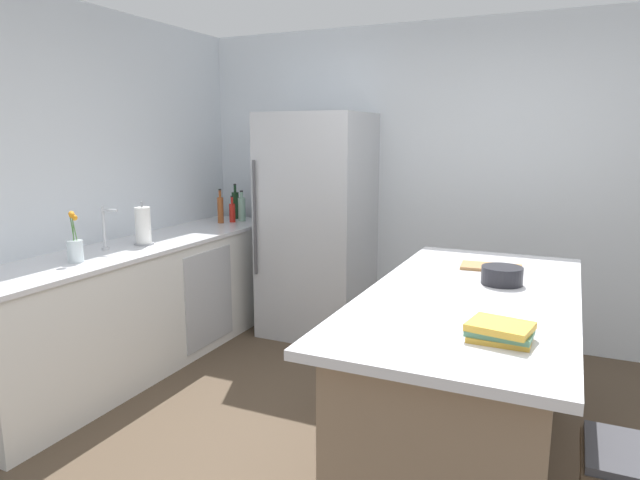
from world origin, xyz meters
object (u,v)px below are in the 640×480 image
object	(u,v)px
flower_vase	(75,247)
cutting_board	(491,267)
sink_faucet	(105,228)
mixing_bowl	(502,275)
refrigerator	(317,226)
cookbook_stack	(500,331)
hot_sauce_bottle	(232,212)
kitchen_island	(467,381)
gin_bottle	(242,209)
paper_towel_roll	(143,226)
wine_bottle	(235,205)
vinegar_bottle	(220,209)

from	to	relation	value
flower_vase	cutting_board	distance (m)	2.53
sink_faucet	mixing_bowl	distance (m)	2.60
refrigerator	flower_vase	distance (m)	1.98
cookbook_stack	refrigerator	bearing A→B (deg)	129.07
sink_faucet	hot_sauce_bottle	size ratio (longest dim) A/B	1.25
kitchen_island	hot_sauce_bottle	distance (m)	2.88
kitchen_island	refrigerator	distance (m)	2.24
flower_vase	gin_bottle	distance (m)	1.87
sink_faucet	paper_towel_roll	bearing A→B (deg)	70.48
kitchen_island	mixing_bowl	world-z (taller)	mixing_bowl
cutting_board	flower_vase	bearing A→B (deg)	-161.51
hot_sauce_bottle	gin_bottle	bearing A→B (deg)	66.69
paper_towel_roll	wine_bottle	bearing A→B (deg)	93.90
hot_sauce_bottle	cookbook_stack	bearing A→B (deg)	-39.48
refrigerator	vinegar_bottle	world-z (taller)	refrigerator
mixing_bowl	vinegar_bottle	bearing A→B (deg)	154.78
flower_vase	cookbook_stack	xyz separation A→B (m)	(2.58, -0.36, -0.04)
vinegar_bottle	mixing_bowl	distance (m)	2.84
vinegar_bottle	sink_faucet	bearing A→B (deg)	-91.09
cookbook_stack	mixing_bowl	xyz separation A→B (m)	(-0.09, 0.84, 0.01)
sink_faucet	wine_bottle	size ratio (longest dim) A/B	0.91
gin_bottle	cutting_board	bearing A→B (deg)	-24.29
mixing_bowl	gin_bottle	bearing A→B (deg)	150.46
flower_vase	paper_towel_roll	xyz separation A→B (m)	(-0.01, 0.62, 0.04)
flower_vase	cutting_board	world-z (taller)	flower_vase
sink_faucet	paper_towel_roll	size ratio (longest dim) A/B	0.96
gin_bottle	mixing_bowl	world-z (taller)	gin_bottle
refrigerator	paper_towel_roll	size ratio (longest dim) A/B	6.01
kitchen_island	hot_sauce_bottle	world-z (taller)	hot_sauce_bottle
wine_bottle	vinegar_bottle	world-z (taller)	wine_bottle
kitchen_island	sink_faucet	world-z (taller)	sink_faucet
refrigerator	flower_vase	bearing A→B (deg)	-114.80
wine_bottle	hot_sauce_bottle	world-z (taller)	wine_bottle
flower_vase	gin_bottle	xyz separation A→B (m)	(0.03, 1.87, 0.02)
hot_sauce_bottle	mixing_bowl	distance (m)	2.82
kitchen_island	refrigerator	size ratio (longest dim) A/B	1.10
paper_towel_roll	wine_bottle	size ratio (longest dim) A/B	0.95
wine_bottle	gin_bottle	xyz separation A→B (m)	(0.13, -0.10, -0.02)
refrigerator	vinegar_bottle	bearing A→B (deg)	-172.98
paper_towel_roll	mixing_bowl	distance (m)	2.50
wine_bottle	flower_vase	bearing A→B (deg)	-87.07
refrigerator	wine_bottle	bearing A→B (deg)	169.64
refrigerator	cutting_board	world-z (taller)	refrigerator
refrigerator	cookbook_stack	world-z (taller)	refrigerator
kitchen_island	mixing_bowl	bearing A→B (deg)	63.80
flower_vase	mixing_bowl	size ratio (longest dim) A/B	1.53
kitchen_island	refrigerator	bearing A→B (deg)	134.99
sink_faucet	gin_bottle	bearing A→B (deg)	84.98
hot_sauce_bottle	vinegar_bottle	bearing A→B (deg)	-126.86
hot_sauce_bottle	mixing_bowl	bearing A→B (deg)	-27.43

